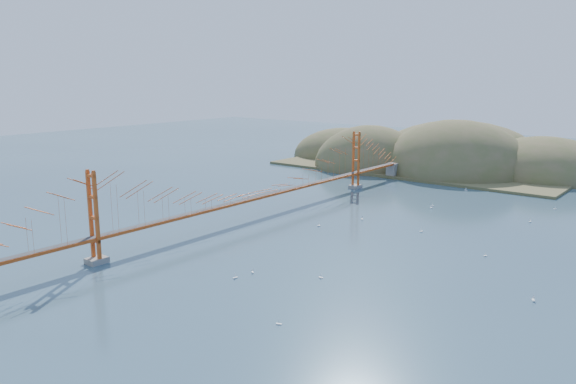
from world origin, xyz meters
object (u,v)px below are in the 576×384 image
Objects in this scene: sailboat_0 at (319,225)px; sailboat_1 at (362,219)px; sailboat_2 at (321,277)px; bridge at (259,174)px.

sailboat_1 is at bearing 67.75° from sailboat_0.
sailboat_0 reaches higher than sailboat_1.
sailboat_0 is at bearing 126.13° from sailboat_2.
bridge is 30.82m from sailboat_2.
bridge reaches higher than sailboat_2.
sailboat_0 is 8.22m from sailboat_1.
sailboat_2 is at bearing -68.44° from sailboat_1.
bridge is 150.49× the size of sailboat_2.
sailboat_2 is 22.63m from sailboat_0.
sailboat_1 is (-10.23, 25.89, 0.01)m from sailboat_2.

